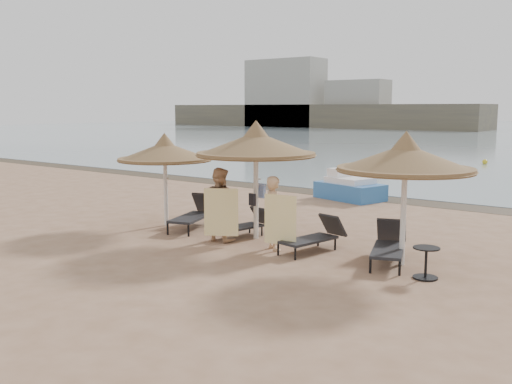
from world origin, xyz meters
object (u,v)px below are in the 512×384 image
palapa_center (256,145)px  lounger_near_left (246,224)px  side_table (426,264)px  person_left (219,198)px  palapa_left (165,152)px  lounger_far_left (196,213)px  lounger_near_right (316,236)px  person_right (274,207)px  palapa_right (405,159)px  pedal_boat (349,188)px  lounger_far_right (389,244)px

palapa_center → lounger_near_left: bearing=175.9°
side_table → person_left: size_ratio=0.29×
palapa_left → lounger_far_left: palapa_left is taller
palapa_left → person_left: bearing=-11.8°
palapa_center → lounger_near_right: palapa_center is taller
lounger_near_right → person_right: bearing=-137.1°
lounger_far_left → lounger_near_right: lounger_far_left is taller
palapa_center → palapa_right: (4.11, -0.12, -0.13)m
lounger_near_left → pedal_boat: size_ratio=0.63×
palapa_center → lounger_far_right: bearing=-0.5°
palapa_left → pedal_boat: (2.01, 7.58, -1.74)m
palapa_left → pedal_boat: palapa_left is taller
palapa_right → lounger_far_left: palapa_right is taller
lounger_near_right → lounger_far_right: 1.82m
side_table → pedal_boat: bearing=126.4°
palapa_left → lounger_far_right: bearing=1.6°
palapa_right → lounger_near_right: 2.93m
palapa_center → lounger_near_right: size_ratio=1.63×
lounger_near_left → person_left: person_left is taller
lounger_far_left → lounger_near_left: (1.86, -0.03, -0.08)m
palapa_left → lounger_near_left: 3.32m
palapa_center → person_right: 1.93m
lounger_near_right → lounger_far_left: bearing=-172.2°
lounger_far_right → side_table: 1.38m
lounger_far_left → palapa_left: bearing=179.9°
pedal_boat → palapa_right: bearing=-39.5°
palapa_left → lounger_near_right: (5.07, 0.05, -1.79)m
lounger_near_left → lounger_near_right: bearing=6.6°
palapa_right → side_table: size_ratio=4.59×
lounger_near_left → side_table: 5.33m
lounger_near_right → pedal_boat: 8.13m
side_table → pedal_boat: (-6.02, 8.16, 0.12)m
lounger_far_right → person_left: size_ratio=0.94×
palapa_right → lounger_near_right: bearing=-178.5°
side_table → lounger_far_right: bearing=145.7°
palapa_right → lounger_far_right: bearing=165.2°
palapa_left → palapa_center: bearing=4.2°
person_right → pedal_boat: size_ratio=0.76×
lounger_far_left → lounger_near_left: size_ratio=1.25×
person_left → palapa_left: bearing=-13.8°
palapa_center → side_table: palapa_center is taller
lounger_far_left → person_right: bearing=-31.0°
lounger_near_right → pedal_boat: bearing=123.2°
palapa_center → person_left: palapa_center is taller
palapa_left → lounger_near_left: (2.76, 0.25, -1.83)m
side_table → lounger_near_right: bearing=168.0°
side_table → person_left: person_left is taller
lounger_near_right → person_right: person_right is taller
palapa_right → side_table: 2.29m
lounger_near_right → pedal_boat: (-3.06, 7.53, 0.06)m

